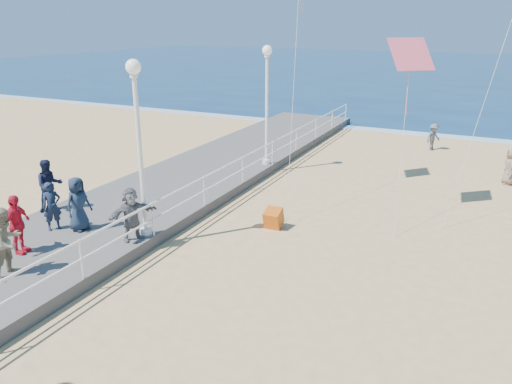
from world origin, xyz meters
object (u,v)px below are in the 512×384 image
at_px(spectator_4, 78,204).
at_px(spectator_3, 17,225).
at_px(lamp_post_mid, 138,132).
at_px(lamp_post_far, 267,93).
at_px(spectator_5, 131,214).
at_px(spectator_7, 49,185).
at_px(beach_walker_a, 433,137).
at_px(beach_walker_c, 510,166).
at_px(spectator_1, 7,242).
at_px(spectator_0, 52,206).
at_px(box_kite, 273,220).

bearing_deg(spectator_4, spectator_3, 178.97).
distance_m(lamp_post_mid, lamp_post_far, 9.00).
bearing_deg(spectator_5, spectator_7, 106.03).
xyz_separation_m(lamp_post_mid, beach_walker_a, (6.43, 16.75, -2.94)).
relative_size(lamp_post_far, spectator_7, 2.89).
height_order(spectator_3, spectator_7, spectator_7).
relative_size(spectator_4, spectator_7, 0.95).
distance_m(spectator_3, beach_walker_c, 19.23).
distance_m(spectator_1, spectator_4, 3.07).
bearing_deg(beach_walker_c, spectator_3, -50.26).
height_order(spectator_0, box_kite, spectator_0).
xyz_separation_m(spectator_3, spectator_7, (-1.83, 2.88, 0.05)).
xyz_separation_m(spectator_4, beach_walker_a, (8.53, 17.36, -0.55)).
distance_m(spectator_0, spectator_7, 1.83).
relative_size(lamp_post_far, spectator_0, 3.40).
distance_m(spectator_7, box_kite, 7.85).
bearing_deg(beach_walker_a, spectator_4, -172.82).
xyz_separation_m(lamp_post_mid, spectator_4, (-2.10, -0.62, -2.39)).
xyz_separation_m(spectator_1, spectator_3, (-0.87, 1.00, -0.06)).
bearing_deg(spectator_7, spectator_1, -112.61).
bearing_deg(spectator_5, beach_walker_c, -13.82).
relative_size(spectator_1, spectator_7, 1.01).
distance_m(lamp_post_mid, spectator_4, 3.24).
xyz_separation_m(lamp_post_mid, spectator_3, (-2.42, -2.64, -2.39)).
bearing_deg(beach_walker_c, spectator_4, -53.82).
height_order(lamp_post_mid, spectator_7, lamp_post_mid).
height_order(spectator_5, beach_walker_a, spectator_5).
bearing_deg(beach_walker_a, spectator_7, -179.55).
bearing_deg(spectator_0, lamp_post_far, 12.97).
distance_m(lamp_post_far, box_kite, 7.48).
xyz_separation_m(lamp_post_mid, spectator_5, (-0.11, -0.49, -2.43)).
xyz_separation_m(spectator_1, box_kite, (4.56, 6.68, -1.03)).
distance_m(lamp_post_mid, spectator_3, 4.30).
bearing_deg(spectator_5, spectator_3, 158.94).
distance_m(spectator_4, beach_walker_a, 19.36).
xyz_separation_m(spectator_7, box_kite, (7.26, 2.80, -1.02)).
distance_m(spectator_7, beach_walker_c, 18.55).
height_order(lamp_post_far, spectator_3, lamp_post_far).
bearing_deg(lamp_post_far, spectator_0, -106.10).
height_order(spectator_3, box_kite, spectator_3).
bearing_deg(lamp_post_mid, box_kite, 45.25).
bearing_deg(spectator_0, spectator_5, -51.25).
bearing_deg(lamp_post_mid, spectator_3, -132.47).
bearing_deg(box_kite, spectator_7, -161.01).
relative_size(spectator_1, spectator_4, 1.07).
height_order(spectator_7, box_kite, spectator_7).
distance_m(spectator_5, beach_walker_c, 16.09).
height_order(spectator_0, spectator_1, spectator_1).
distance_m(spectator_0, beach_walker_a, 20.01).
height_order(lamp_post_mid, spectator_3, lamp_post_mid).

